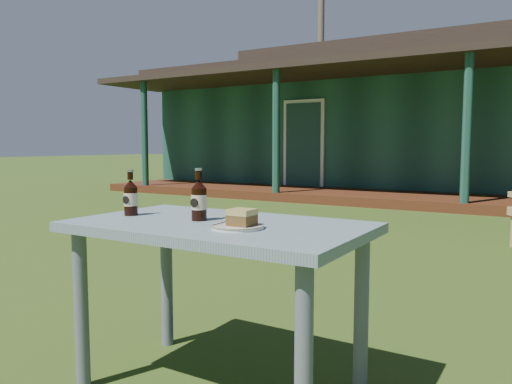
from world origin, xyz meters
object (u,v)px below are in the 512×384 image
Objects in this scene: plate at (237,226)px; cake_slice at (242,217)px; cafe_table at (218,247)px; cola_bottle_far at (131,197)px; cola_bottle_near at (199,200)px.

cake_slice is at bearing -11.75° from plate.
cafe_table is 0.49m from cola_bottle_far.
cake_slice is (0.17, -0.09, 0.15)m from cafe_table.
cola_bottle_near is at bearing 161.11° from plate.
cake_slice is 0.45× the size of cola_bottle_far.
cola_bottle_far reaches higher than plate.
plate is 0.27m from cola_bottle_near.
cafe_table is at bearing 4.72° from cola_bottle_far.
cola_bottle_near is at bearing 161.71° from cake_slice.
cake_slice is 0.29m from cola_bottle_near.
cola_bottle_near reaches higher than cake_slice.
cola_bottle_near is at bearing -179.94° from cafe_table.
cola_bottle_near is at bearing 5.99° from cola_bottle_far.
cafe_table is 5.85× the size of cola_bottle_far.
cake_slice is at bearing -4.76° from cola_bottle_far.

